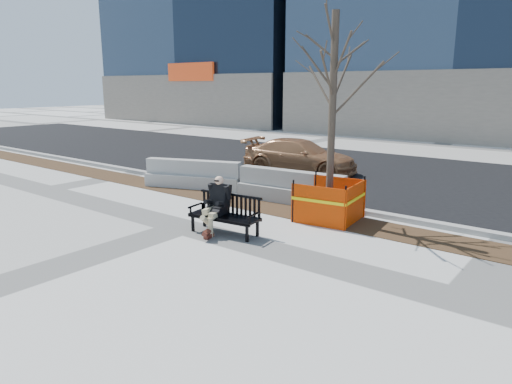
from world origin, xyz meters
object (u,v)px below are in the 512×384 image
tree_fence (328,220)px  jersey_barrier_left (194,188)px  bench (225,234)px  seated_man (218,232)px  jersey_barrier_right (290,202)px  sedan (300,172)px

tree_fence → jersey_barrier_left: tree_fence is taller
bench → tree_fence: size_ratio=0.32×
seated_man → jersey_barrier_right: size_ratio=0.39×
tree_fence → jersey_barrier_right: (-1.66, 0.83, 0.00)m
tree_fence → jersey_barrier_left: 5.15m
tree_fence → jersey_barrier_right: bearing=153.4°
jersey_barrier_left → seated_man: bearing=-58.1°
bench → jersey_barrier_right: 3.22m
tree_fence → sedan: (-3.92, 4.80, 0.00)m
jersey_barrier_right → bench: bearing=-87.6°
bench → sedan: 7.64m
sedan → bench: bearing=-168.8°
seated_man → jersey_barrier_right: 3.18m
seated_man → tree_fence: tree_fence is taller
seated_man → sedan: bearing=101.8°
seated_man → bench: bearing=-11.5°
sedan → jersey_barrier_left: sedan is taller
jersey_barrier_left → jersey_barrier_right: 3.47m
tree_fence → sedan: size_ratio=1.21×
tree_fence → sedan: 6.19m
bench → jersey_barrier_right: jersey_barrier_right is taller
bench → seated_man: bearing=168.5°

